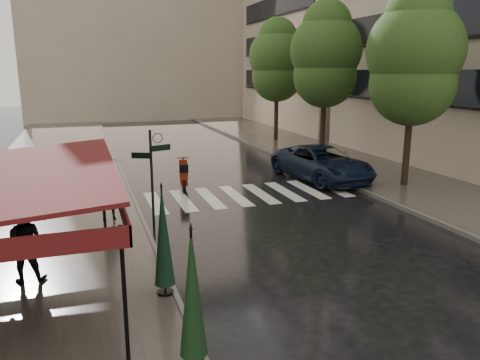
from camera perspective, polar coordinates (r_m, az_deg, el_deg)
ground at (r=12.29m, az=-2.65°, el=-9.84°), size 120.00×120.00×0.00m
sidewalk_near at (r=23.40m, az=-21.80°, el=0.54°), size 6.00×60.00×0.12m
sidewalk_far at (r=26.91m, az=11.31°, el=2.79°), size 5.50×60.00×0.12m
curb_near at (r=23.41m, az=-14.35°, el=1.13°), size 0.12×60.00×0.16m
curb_far at (r=25.63m, az=5.88°, el=2.50°), size 0.12×60.00×0.16m
crosswalk at (r=18.57m, az=0.99°, el=-1.78°), size 7.85×3.20×0.01m
signpost at (r=14.31m, az=-10.70°, el=0.98°), size 1.17×0.29×3.10m
haussmann_far at (r=42.00m, az=9.68°, el=19.10°), size 8.00×16.00×18.50m
backdrop_building at (r=49.52m, az=-12.30°, el=18.94°), size 22.00×6.00×20.00m
tree_near at (r=20.34m, az=20.50°, el=13.85°), size 3.80×3.80×7.99m
tree_mid at (r=26.13m, az=10.40°, el=14.72°), size 3.80×3.80×8.34m
tree_far at (r=32.51m, az=4.54°, el=14.31°), size 3.80×3.80×8.16m
pedestrian_with_umbrella at (r=15.31m, az=-15.95°, el=1.28°), size 1.23×1.25×2.50m
pedestrian_terrace at (r=11.65m, az=-24.94°, el=-6.99°), size 0.94×0.76×1.82m
scooter at (r=19.35m, az=-6.87°, el=0.46°), size 0.67×1.86×1.23m
parked_car at (r=21.29m, az=9.94°, el=2.04°), size 3.24×5.73×1.51m
parasol_front at (r=9.99m, az=-9.34°, el=-6.76°), size 0.43×0.43×2.42m
parasol_back at (r=7.58m, az=-5.83°, el=-13.51°), size 0.45×0.45×2.39m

